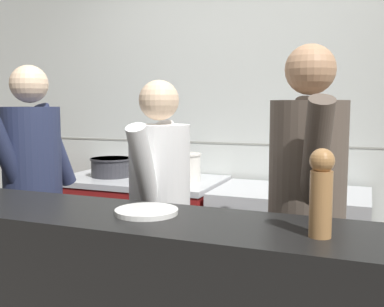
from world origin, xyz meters
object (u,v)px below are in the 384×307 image
object	(u,v)px
plated_dish_appetiser	(147,211)
pepper_mill	(321,191)
chef_line	(306,212)
stock_pot	(111,166)
oven_range	(141,237)
chef_sous	(160,213)
chef_head_cook	(33,190)
mixing_bowl_steel	(297,183)
sauce_pot	(183,167)

from	to	relation	value
plated_dish_appetiser	pepper_mill	bearing A→B (deg)	-5.93
chef_line	stock_pot	bearing A→B (deg)	136.58
oven_range	plated_dish_appetiser	xyz separation A→B (m)	(0.81, -1.46, 0.60)
plated_dish_appetiser	chef_sous	world-z (taller)	chef_sous
stock_pot	chef_head_cook	xyz separation A→B (m)	(-0.05, -0.79, -0.04)
oven_range	mixing_bowl_steel	xyz separation A→B (m)	(1.15, 0.02, 0.48)
chef_sous	stock_pot	bearing A→B (deg)	129.78
mixing_bowl_steel	plated_dish_appetiser	bearing A→B (deg)	-102.82
oven_range	chef_sous	bearing A→B (deg)	-55.82
chef_head_cook	chef_sous	bearing A→B (deg)	1.65
mixing_bowl_steel	chef_sous	distance (m)	1.04
sauce_pot	chef_head_cook	bearing A→B (deg)	-129.50
oven_range	pepper_mill	world-z (taller)	pepper_mill
oven_range	chef_head_cook	distance (m)	0.99
chef_line	oven_range	bearing A→B (deg)	131.99
oven_range	chef_line	world-z (taller)	chef_line
plated_dish_appetiser	chef_sous	xyz separation A→B (m)	(-0.25, 0.62, -0.17)
oven_range	chef_head_cook	bearing A→B (deg)	-109.59
plated_dish_appetiser	chef_sous	distance (m)	0.69
plated_dish_appetiser	sauce_pot	bearing A→B (deg)	107.51
chef_line	pepper_mill	bearing A→B (deg)	-94.68
mixing_bowl_steel	sauce_pot	bearing A→B (deg)	-177.10
pepper_mill	chef_line	bearing A→B (deg)	100.59
mixing_bowl_steel	plated_dish_appetiser	world-z (taller)	plated_dish_appetiser
plated_dish_appetiser	chef_line	distance (m)	0.80
pepper_mill	chef_line	xyz separation A→B (m)	(-0.13, 0.67, -0.23)
chef_head_cook	sauce_pot	bearing A→B (deg)	53.92
plated_dish_appetiser	chef_head_cook	world-z (taller)	chef_head_cook
mixing_bowl_steel	chef_sous	xyz separation A→B (m)	(-0.58, -0.85, -0.06)
chef_sous	chef_line	distance (m)	0.76
plated_dish_appetiser	pepper_mill	world-z (taller)	pepper_mill
mixing_bowl_steel	chef_line	distance (m)	0.89
oven_range	sauce_pot	bearing A→B (deg)	-3.57
mixing_bowl_steel	chef_head_cook	world-z (taller)	chef_head_cook
chef_head_cook	chef_sous	distance (m)	0.86
sauce_pot	stock_pot	bearing A→B (deg)	179.51
oven_range	pepper_mill	bearing A→B (deg)	-46.45
pepper_mill	chef_head_cook	distance (m)	1.90
stock_pot	pepper_mill	distance (m)	2.27
sauce_pot	plated_dish_appetiser	size ratio (longest dim) A/B	1.09
sauce_pot	chef_head_cook	size ratio (longest dim) A/B	0.15
stock_pot	mixing_bowl_steel	distance (m)	1.39
oven_range	chef_sous	world-z (taller)	chef_sous
stock_pot	chef_sous	size ratio (longest dim) A/B	0.20
plated_dish_appetiser	oven_range	bearing A→B (deg)	119.16
chef_head_cook	chef_sous	world-z (taller)	chef_head_cook
sauce_pot	chef_line	xyz separation A→B (m)	(0.96, -0.83, -0.05)
plated_dish_appetiser	chef_head_cook	xyz separation A→B (m)	(-1.10, 0.65, -0.12)
plated_dish_appetiser	mixing_bowl_steel	bearing A→B (deg)	77.18
oven_range	stock_pot	bearing A→B (deg)	-175.73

